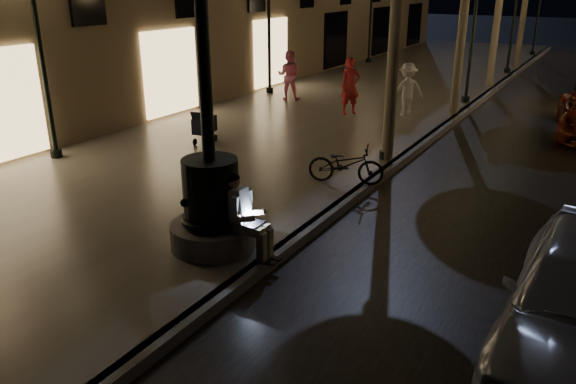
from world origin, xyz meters
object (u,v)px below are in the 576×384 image
Objects in this scene: lamp_curb_a at (393,31)px; lamp_left_c at (371,3)px; lamp_curb_d at (540,1)px; stroller at (204,125)px; pedestrian_red at (350,86)px; pedestrian_pink at (289,75)px; bicycle at (346,164)px; seated_man_laptop at (243,213)px; lamp_left_a at (38,31)px; lamp_curb_b at (475,14)px; fountain_lamppost at (211,188)px; lamp_curb_c at (516,6)px; pedestrian_white at (407,90)px; lamp_left_b at (269,11)px.

lamp_left_c is (-7.10, 16.00, 0.00)m from lamp_curb_a.
stroller is at bearing -100.58° from lamp_curb_d.
lamp_curb_a is at bearing -101.10° from pedestrian_red.
pedestrian_red is 3.13m from pedestrian_pink.
lamp_curb_a reaches higher than bicycle.
lamp_curb_d reaches higher than seated_man_laptop.
lamp_curb_b is at bearing 59.39° from lamp_left_a.
pedestrian_red is (-2.82, -3.90, -2.13)m from lamp_curb_b.
lamp_curb_d is (0.00, 16.00, 0.00)m from lamp_curb_b.
stroller is at bearing 129.39° from fountain_lamppost.
lamp_curb_c reaches higher than pedestrian_white.
lamp_left_a is at bearing 164.08° from seated_man_laptop.
lamp_curb_b is at bearing 8.56° from pedestrian_red.
pedestrian_red is at bearing -23.94° from lamp_left_b.
lamp_curb_a is 8.15m from lamp_left_a.
fountain_lamppost is 6.32m from stroller.
lamp_left_a is 1.00× the size of lamp_left_b.
lamp_curb_d is 19.35m from lamp_left_b.
bicycle is at bearing -111.95° from pedestrian_red.
pedestrian_white is at bearing -22.74° from pedestrian_red.
seated_man_laptop is 0.77× the size of pedestrian_pink.
pedestrian_pink is 9.23m from bicycle.
lamp_curb_b is 10.70m from lamp_left_c.
seated_man_laptop is at bearing -120.48° from pedestrian_red.
lamp_curb_b is 2.85× the size of pedestrian_white.
lamp_curb_b is (0.70, 14.00, 2.02)m from fountain_lamppost.
fountain_lamppost is 6.37m from lamp_curb_a.
lamp_curb_c and lamp_left_b have the same top height.
lamp_left_c is (-7.01, 22.00, 2.32)m from seated_man_laptop.
fountain_lamppost reaches higher than bicycle.
lamp_left_b reaches higher than pedestrian_white.
lamp_curb_c is 8.00m from lamp_curb_d.
lamp_curb_c is at bearing -16.79° from bicycle.
bicycle is at bearing 60.74° from pedestrian_white.
lamp_left_a is at bearing -120.61° from lamp_curb_b.
lamp_curb_d is 10.70m from lamp_left_c.
seated_man_laptop is 3.90m from bicycle.
pedestrian_red reaches higher than bicycle.
lamp_left_b is 7.94m from stroller.
seated_man_laptop reaches higher than stroller.
lamp_left_b is at bearing 118.07° from fountain_lamppost.
stroller is at bearing -117.21° from lamp_curb_b.
lamp_left_c reaches higher than pedestrian_pink.
lamp_curb_a is 5.41m from pedestrian_red.
pedestrian_pink is at bearing -153.91° from lamp_curb_b.
lamp_curb_a is 1.00× the size of lamp_curb_c.
lamp_curb_c reaches higher than bicycle.
lamp_curb_d is (0.00, 8.00, 0.00)m from lamp_curb_c.
fountain_lamppost reaches higher than lamp_curb_b.
lamp_curb_d is 2.96× the size of bicycle.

